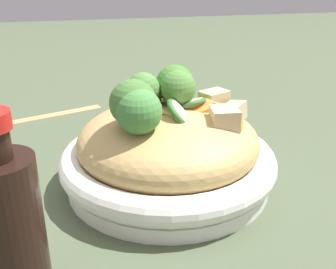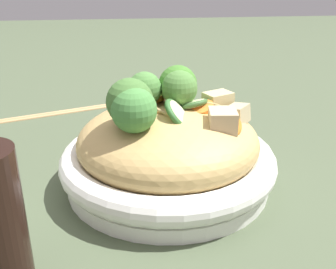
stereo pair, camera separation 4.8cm
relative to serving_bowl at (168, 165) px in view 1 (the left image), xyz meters
The scene contains 9 objects.
ground_plane 0.03m from the serving_bowl, ahead, with size 3.00×3.00×0.00m, color #47543B.
serving_bowl is the anchor object (origin of this frame).
noodle_heap 0.03m from the serving_bowl, 110.38° to the right, with size 0.22×0.22×0.09m.
broccoli_florets 0.09m from the serving_bowl, 100.86° to the left, with size 0.13×0.12×0.06m.
carrot_coins 0.07m from the serving_bowl, 71.36° to the right, with size 0.12×0.11×0.03m.
zucchini_slices 0.08m from the serving_bowl, 34.95° to the right, with size 0.15×0.07×0.04m.
chicken_chunks 0.09m from the serving_bowl, 93.84° to the right, with size 0.10×0.06×0.03m.
soy_sauce_bottle 0.23m from the serving_bowl, 134.54° to the left, with size 0.05×0.05×0.16m.
chopsticks_pair 0.32m from the serving_bowl, 32.03° to the left, with size 0.09×0.21×0.01m.
Camera 1 is at (-0.43, 0.10, 0.26)m, focal length 43.72 mm.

